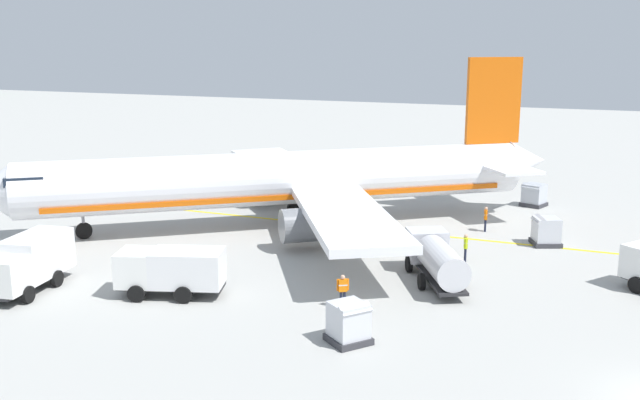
{
  "coord_description": "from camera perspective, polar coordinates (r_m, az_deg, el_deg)",
  "views": [
    {
      "loc": [
        -27.58,
        2.85,
        13.23
      ],
      "look_at": [
        15.73,
        20.26,
        2.78
      ],
      "focal_mm": 40.51,
      "sensor_mm": 36.0,
      "label": 1
    }
  ],
  "objects": [
    {
      "name": "airliner_foreground",
      "position": [
        51.77,
        -2.45,
        1.65
      ],
      "size": [
        30.18,
        35.28,
        11.9
      ],
      "color": "white",
      "rests_on": "ground"
    },
    {
      "name": "service_truck_fuel",
      "position": [
        40.47,
        9.21,
        -4.55
      ],
      "size": [
        6.83,
        4.86,
        2.4
      ],
      "color": "silver",
      "rests_on": "ground"
    },
    {
      "name": "apron_guide_line",
      "position": [
        51.87,
        2.67,
        -2.16
      ],
      "size": [
        0.3,
        60.0,
        0.01
      ],
      "primitive_type": "cube",
      "color": "yellow",
      "rests_on": "ground"
    },
    {
      "name": "cargo_container_far",
      "position": [
        60.66,
        16.55,
        0.38
      ],
      "size": [
        2.23,
        2.23,
        1.94
      ],
      "color": "#333338",
      "rests_on": "ground"
    },
    {
      "name": "cargo_container_mid",
      "position": [
        49.44,
        17.41,
        -2.38
      ],
      "size": [
        2.28,
        2.28,
        1.97
      ],
      "color": "#333338",
      "rests_on": "ground"
    },
    {
      "name": "cargo_container_near",
      "position": [
        32.43,
        2.29,
        -9.67
      ],
      "size": [
        2.37,
        2.37,
        1.97
      ],
      "color": "#333338",
      "rests_on": "ground"
    },
    {
      "name": "crew_loader_left",
      "position": [
        36.42,
        1.81,
        -6.98
      ],
      "size": [
        0.43,
        0.55,
        1.72
      ],
      "color": "#191E33",
      "rests_on": "ground"
    },
    {
      "name": "crew_supervisor",
      "position": [
        44.55,
        11.43,
        -3.54
      ],
      "size": [
        0.62,
        0.33,
        1.73
      ],
      "color": "#191E33",
      "rests_on": "ground"
    },
    {
      "name": "crew_marshaller",
      "position": [
        51.79,
        12.95,
        -1.31
      ],
      "size": [
        0.62,
        0.31,
        1.78
      ],
      "color": "#191E33",
      "rests_on": "ground"
    },
    {
      "name": "service_truck_catering",
      "position": [
        38.72,
        -11.71,
        -5.39
      ],
      "size": [
        3.78,
        5.91,
        2.47
      ],
      "color": "white",
      "rests_on": "ground"
    },
    {
      "name": "service_truck_pushback",
      "position": [
        41.74,
        -22.05,
        -4.55
      ],
      "size": [
        6.08,
        3.1,
        2.84
      ],
      "color": "white",
      "rests_on": "ground"
    }
  ]
}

